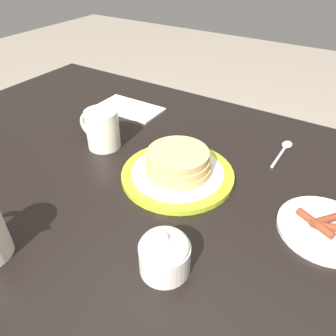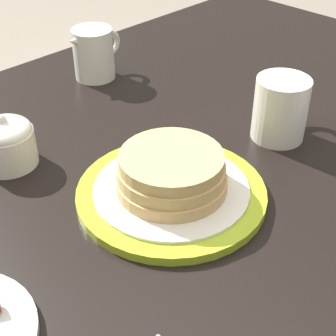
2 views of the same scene
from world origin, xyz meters
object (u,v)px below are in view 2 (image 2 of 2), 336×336
(sugar_bowl, at_px, (6,142))
(creamer_pitcher, at_px, (93,53))
(coffee_mug, at_px, (282,107))
(pancake_plate, at_px, (171,182))

(sugar_bowl, bearing_deg, creamer_pitcher, 26.95)
(coffee_mug, height_order, sugar_bowl, coffee_mug)
(creamer_pitcher, bearing_deg, coffee_mug, -79.14)
(pancake_plate, height_order, creamer_pitcher, creamer_pitcher)
(creamer_pitcher, bearing_deg, pancake_plate, -113.78)
(pancake_plate, distance_m, coffee_mug, 0.22)
(coffee_mug, distance_m, creamer_pitcher, 0.36)
(pancake_plate, height_order, coffee_mug, coffee_mug)
(coffee_mug, height_order, creamer_pitcher, creamer_pitcher)
(sugar_bowl, bearing_deg, coffee_mug, -34.58)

